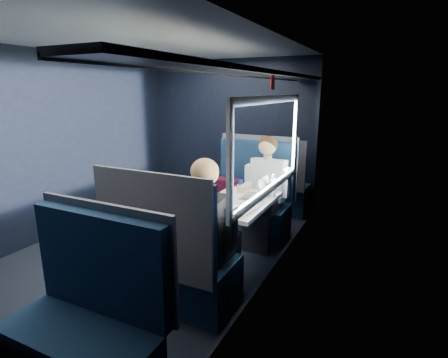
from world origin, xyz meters
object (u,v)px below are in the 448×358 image
at_px(bottle_small, 272,187).
at_px(cup, 270,191).
at_px(seat_bay_far, 173,263).
at_px(seat_bay_near, 249,203).
at_px(seat_row_front, 273,187).
at_px(seat_row_back, 88,330).
at_px(man, 265,187).
at_px(table, 236,208).
at_px(woman, 208,227).
at_px(laptop, 259,193).

distance_m(bottle_small, cup, 0.10).
bearing_deg(seat_bay_far, cup, 70.03).
bearing_deg(seat_bay_near, seat_row_front, 88.99).
height_order(seat_row_front, seat_row_back, same).
bearing_deg(bottle_small, seat_row_back, -102.98).
bearing_deg(man, table, -95.52).
height_order(seat_bay_near, bottle_small, seat_bay_near).
relative_size(table, woman, 0.76).
relative_size(seat_row_front, bottle_small, 4.78).
bearing_deg(bottle_small, woman, -103.03).
xyz_separation_m(bottle_small, cup, (-0.04, 0.06, -0.07)).
xyz_separation_m(seat_bay_far, bottle_small, (0.48, 1.15, 0.43)).
xyz_separation_m(woman, laptop, (0.12, 0.87, 0.08)).
relative_size(man, bottle_small, 5.44).
relative_size(seat_row_front, seat_row_back, 1.00).
xyz_separation_m(man, cup, (0.19, -0.37, 0.06)).
distance_m(table, seat_row_front, 1.82).
relative_size(seat_row_front, laptop, 3.71).
relative_size(seat_bay_far, bottle_small, 5.19).
height_order(seat_bay_near, man, man).
xyz_separation_m(laptop, cup, (0.07, 0.16, -0.02)).
bearing_deg(man, laptop, -77.71).
bearing_deg(table, seat_bay_near, 102.83).
distance_m(seat_bay_near, man, 0.43).
distance_m(table, man, 0.70).
distance_m(seat_bay_far, woman, 0.43).
bearing_deg(seat_row_front, seat_row_back, -90.00).
xyz_separation_m(seat_row_back, man, (0.25, 2.50, 0.31)).
height_order(seat_bay_near, seat_row_front, seat_bay_near).
bearing_deg(bottle_small, laptop, -136.13).
height_order(seat_bay_near, seat_bay_far, same).
relative_size(seat_bay_near, laptop, 4.03).
height_order(man, bottle_small, man).
relative_size(seat_row_back, laptop, 3.71).
distance_m(man, bottle_small, 0.50).
relative_size(seat_bay_near, woman, 0.95).
relative_size(seat_row_front, man, 0.88).
distance_m(woman, laptop, 0.88).
xyz_separation_m(table, cup, (0.25, 0.33, 0.12)).
height_order(woman, bottle_small, woman).
xyz_separation_m(seat_bay_far, woman, (0.25, 0.17, 0.31)).
bearing_deg(man, seat_row_front, 102.83).
distance_m(man, laptop, 0.55).
bearing_deg(seat_row_back, seat_row_front, 90.00).
relative_size(seat_bay_far, cup, 15.35).
relative_size(seat_bay_far, seat_row_front, 1.09).
distance_m(seat_row_front, laptop, 1.72).
bearing_deg(bottle_small, seat_bay_far, -112.57).
bearing_deg(seat_row_front, cup, -73.40).
relative_size(seat_bay_near, seat_row_front, 1.09).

